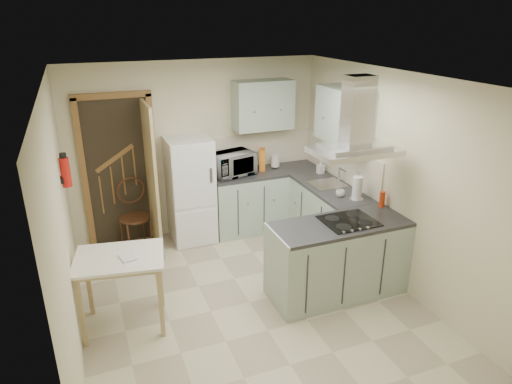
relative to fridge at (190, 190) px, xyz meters
name	(u,v)px	position (x,y,z in m)	size (l,w,h in m)	color
floor	(249,302)	(0.20, -1.80, -0.75)	(4.20, 4.20, 0.00)	#C1B796
ceiling	(248,78)	(0.20, -1.80, 1.75)	(4.20, 4.20, 0.00)	silver
back_wall	(197,149)	(0.20, 0.30, 0.50)	(3.60, 3.60, 0.00)	beige
left_wall	(63,229)	(-1.60, -1.80, 0.50)	(4.20, 4.20, 0.00)	beige
right_wall	(392,179)	(2.00, -1.80, 0.50)	(4.20, 4.20, 0.00)	beige
doorway	(120,172)	(-0.90, 0.27, 0.30)	(1.10, 0.12, 2.10)	brown
fridge	(190,190)	(0.00, 0.00, 0.00)	(0.60, 0.60, 1.50)	white
counter_back	(248,201)	(0.86, 0.00, -0.30)	(1.08, 0.60, 0.90)	#9EB2A0
counter_right	(319,210)	(1.70, -0.68, -0.30)	(0.60, 1.95, 0.90)	#9EB2A0
splashback	(259,149)	(1.16, 0.29, 0.40)	(1.68, 0.02, 0.50)	beige
wall_cabinet_back	(263,105)	(1.15, 0.12, 1.10)	(0.85, 0.35, 0.70)	#9EB2A0
wall_cabinet_right	(344,116)	(1.82, -0.95, 1.10)	(0.35, 0.90, 0.70)	#9EB2A0
peninsula	(338,258)	(1.22, -1.98, -0.30)	(1.55, 0.65, 0.90)	#9EB2A0
hob	(349,221)	(1.32, -1.98, 0.16)	(0.58, 0.50, 0.01)	black
extractor_hood	(354,151)	(1.32, -1.98, 0.97)	(0.90, 0.55, 0.10)	silver
sink	(327,184)	(1.70, -0.85, 0.16)	(0.45, 0.40, 0.01)	silver
fire_extinguisher	(65,172)	(-1.54, -0.90, 0.75)	(0.10, 0.10, 0.32)	#B2140F
drop_leaf_table	(123,291)	(-1.15, -1.69, -0.34)	(0.87, 0.65, 0.81)	tan
bentwood_chair	(135,218)	(-0.79, 0.02, -0.30)	(0.40, 0.40, 0.90)	#471B17
microwave	(232,164)	(0.63, 0.00, 0.32)	(0.60, 0.40, 0.33)	black
kettle	(275,161)	(1.34, 0.09, 0.25)	(0.14, 0.14, 0.20)	silver
cereal_box	(262,159)	(1.12, 0.07, 0.31)	(0.08, 0.21, 0.31)	orange
soap_bottle	(321,167)	(1.84, -0.41, 0.25)	(0.09, 0.09, 0.19)	silver
paper_towel	(357,188)	(1.77, -1.45, 0.30)	(0.12, 0.12, 0.31)	silver
cup	(340,193)	(1.63, -1.30, 0.19)	(0.11, 0.11, 0.09)	white
red_bottle	(382,199)	(1.92, -1.76, 0.25)	(0.07, 0.07, 0.19)	red
book	(120,256)	(-1.14, -1.76, 0.11)	(0.14, 0.19, 0.09)	brown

